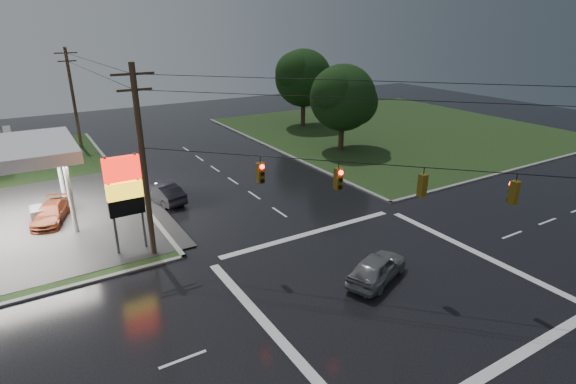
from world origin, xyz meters
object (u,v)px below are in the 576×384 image
utility_pole_n (73,97)px  car_crossing (377,268)px  car_north (164,193)px  utility_pole_nw (143,162)px  tree_ne_far (304,78)px  tree_ne_near (344,98)px  car_pump (51,213)px  pylon_sign (124,189)px

utility_pole_n → car_crossing: (9.32, -37.53, -4.72)m
car_north → car_crossing: (6.31, -16.85, 0.01)m
car_crossing → utility_pole_nw: bearing=23.8°
tree_ne_far → utility_pole_nw: bearing=-137.4°
tree_ne_near → car_crossing: (-14.32, -21.52, -4.81)m
utility_pole_nw → tree_ne_near: utility_pole_nw is taller
utility_pole_nw → car_crossing: size_ratio=2.51×
tree_ne_near → car_pump: size_ratio=2.00×
utility_pole_n → tree_ne_far: utility_pole_n is taller
car_north → car_pump: (-7.69, 0.33, -0.08)m
tree_ne_far → car_pump: 35.77m
car_pump → pylon_sign: bearing=-43.4°
pylon_sign → car_crossing: pylon_sign is taller
utility_pole_n → car_north: utility_pole_n is taller
utility_pole_n → tree_ne_near: 28.55m
utility_pole_nw → utility_pole_n: 28.50m
car_north → utility_pole_n: bearing=-92.9°
utility_pole_nw → utility_pole_n: bearing=90.0°
pylon_sign → utility_pole_n: utility_pole_n is taller
utility_pole_n → car_pump: (-4.69, -20.34, -4.82)m
tree_ne_near → tree_ne_far: 12.39m
pylon_sign → car_pump: (-3.69, 7.16, -3.36)m
pylon_sign → tree_ne_far: size_ratio=0.61×
tree_ne_near → car_crossing: size_ratio=2.05×
tree_ne_far → car_north: tree_ne_far is taller
tree_ne_far → car_crossing: tree_ne_far is taller
utility_pole_n → car_north: 21.42m
utility_pole_nw → car_north: utility_pole_nw is taller
utility_pole_nw → car_pump: utility_pole_nw is taller
tree_ne_near → car_pump: 29.08m
utility_pole_n → utility_pole_nw: bearing=-90.0°
tree_ne_far → car_crossing: bearing=-117.3°
utility_pole_nw → car_crossing: 13.90m
utility_pole_nw → car_pump: (-4.69, 8.16, -5.07)m
utility_pole_nw → car_pump: bearing=119.9°
utility_pole_n → tree_ne_near: bearing=-34.1°
tree_ne_far → car_crossing: (-17.33, -33.52, -5.43)m
utility_pole_n → car_pump: utility_pole_n is taller
pylon_sign → tree_ne_near: bearing=25.0°
utility_pole_nw → tree_ne_near: bearing=27.9°
pylon_sign → utility_pole_n: size_ratio=0.57×
tree_ne_near → car_pump: tree_ne_near is taller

